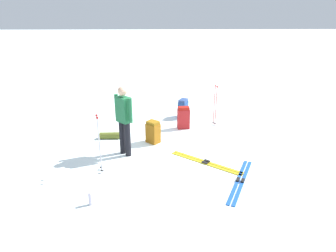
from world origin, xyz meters
The scene contains 11 objects.
ground_plane centered at (0.00, 0.00, 0.00)m, with size 80.00×80.00×0.00m, color white.
skier_standing centered at (0.08, -1.03, 0.95)m, with size 0.42×0.44×1.70m.
ski_pair_near centered at (0.58, 0.86, 0.01)m, with size 1.24×1.55×0.05m.
ski_pair_far centered at (1.38, 1.46, 0.01)m, with size 1.74×0.92×0.05m.
backpack_large_dark centered at (-2.53, 0.55, 0.30)m, with size 0.42×0.37×0.60m.
backpack_bright centered at (-0.59, -0.38, 0.29)m, with size 0.41×0.41×0.60m.
backpack_small_spare centered at (-1.58, 0.49, 0.32)m, with size 0.23×0.37×0.66m.
ski_poles_planted_near centered at (0.89, -1.48, 0.72)m, with size 0.22×0.11×1.30m.
ski_poles_planted_far centered at (-1.83, 1.45, 0.68)m, with size 0.19×0.10×1.23m.
sleeping_mat_rolled centered at (-0.87, -1.56, 0.09)m, with size 0.18×0.18×0.55m, color #545D21.
thermos_bottle centered at (2.10, -1.47, 0.13)m, with size 0.07×0.07×0.26m, color #B9B1C7.
Camera 1 is at (6.81, -0.17, 3.41)m, focal length 32.73 mm.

